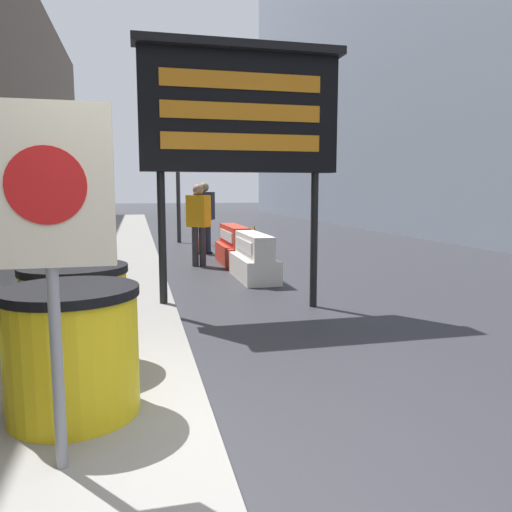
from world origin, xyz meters
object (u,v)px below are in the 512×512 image
object	(u,v)px
barrel_drum_foreground	(73,351)
pedestrian_worker	(204,212)
jersey_barrier_white	(254,259)
pedestrian_passerby	(199,218)
traffic_cone_mid	(254,241)
traffic_light_near_curb	(178,145)
barrel_drum_middle	(76,315)
traffic_cone_near	(203,238)
warning_sign	(48,216)
jersey_barrier_red_striped	(234,247)
message_board	(240,112)

from	to	relation	value
barrel_drum_foreground	pedestrian_worker	size ratio (longest dim) A/B	0.48
jersey_barrier_white	pedestrian_passerby	bearing A→B (deg)	113.48
traffic_cone_mid	traffic_light_near_curb	xyz separation A→B (m)	(-1.55, 3.41, 2.56)
barrel_drum_middle	traffic_cone_near	bearing A→B (deg)	75.73
pedestrian_worker	warning_sign	bearing A→B (deg)	102.83
warning_sign	traffic_light_near_curb	bearing A→B (deg)	82.49
warning_sign	jersey_barrier_red_striped	distance (m)	8.38
warning_sign	traffic_light_near_curb	xyz separation A→B (m)	(1.67, 12.65, 1.45)
jersey_barrier_white	pedestrian_worker	bearing A→B (deg)	95.65
message_board	traffic_cone_mid	size ratio (longest dim) A/B	4.52
traffic_cone_near	warning_sign	bearing A→B (deg)	-101.51
barrel_drum_foreground	pedestrian_passerby	bearing A→B (deg)	76.74
traffic_light_near_curb	pedestrian_worker	distance (m)	3.37
barrel_drum_foreground	warning_sign	bearing A→B (deg)	-89.31
pedestrian_worker	traffic_cone_mid	bearing A→B (deg)	175.42
barrel_drum_middle	warning_sign	bearing A→B (deg)	-86.70
jersey_barrier_white	pedestrian_worker	size ratio (longest dim) A/B	0.91
barrel_drum_middle	pedestrian_passerby	size ratio (longest dim) A/B	0.50
message_board	traffic_cone_mid	bearing A→B (deg)	74.95
warning_sign	jersey_barrier_white	size ratio (longest dim) A/B	1.15
jersey_barrier_white	traffic_light_near_curb	xyz separation A→B (m)	(-0.79, 6.59, 2.57)
barrel_drum_foreground	traffic_light_near_curb	distance (m)	12.32
jersey_barrier_red_striped	pedestrian_passerby	size ratio (longest dim) A/B	1.03
traffic_cone_mid	pedestrian_worker	xyz separation A→B (m)	(-1.14, 0.64, 0.69)
warning_sign	traffic_cone_near	bearing A→B (deg)	78.49
traffic_light_near_curb	traffic_cone_near	bearing A→B (deg)	-82.02
jersey_barrier_red_striped	barrel_drum_foreground	bearing A→B (deg)	-108.73
traffic_cone_mid	message_board	bearing A→B (deg)	-105.05
pedestrian_worker	pedestrian_passerby	distance (m)	2.08
traffic_light_near_curb	pedestrian_worker	bearing A→B (deg)	-81.60
traffic_cone_mid	pedestrian_worker	size ratio (longest dim) A/B	0.42
barrel_drum_foreground	traffic_light_near_curb	world-z (taller)	traffic_light_near_curb
warning_sign	barrel_drum_middle	bearing A→B (deg)	93.30
jersey_barrier_white	traffic_cone_mid	bearing A→B (deg)	76.57
traffic_cone_near	pedestrian_passerby	size ratio (longest dim) A/B	0.46
warning_sign	traffic_cone_near	size ratio (longest dim) A/B	2.35
traffic_light_near_curb	barrel_drum_middle	bearing A→B (deg)	-99.08
barrel_drum_foreground	pedestrian_passerby	world-z (taller)	pedestrian_passerby
jersey_barrier_white	pedestrian_passerby	world-z (taller)	pedestrian_passerby
message_board	pedestrian_worker	size ratio (longest dim) A/B	1.91
warning_sign	traffic_cone_near	xyz separation A→B (m)	(2.04, 10.01, -1.09)
barrel_drum_middle	message_board	bearing A→B (deg)	49.36
barrel_drum_foreground	traffic_light_near_curb	xyz separation A→B (m)	(1.68, 11.97, 2.35)
traffic_cone_mid	warning_sign	bearing A→B (deg)	-109.18
traffic_light_near_curb	barrel_drum_foreground	bearing A→B (deg)	-97.97
warning_sign	barrel_drum_foreground	bearing A→B (deg)	90.69
barrel_drum_foreground	jersey_barrier_red_striped	distance (m)	7.67
traffic_cone_mid	pedestrian_worker	world-z (taller)	pedestrian_worker
warning_sign	pedestrian_passerby	distance (m)	8.03
message_board	jersey_barrier_white	xyz separation A→B (m)	(0.71, 2.29, -2.22)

